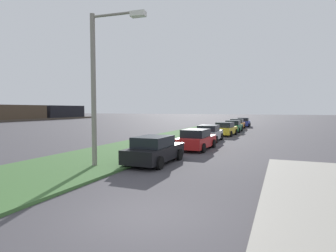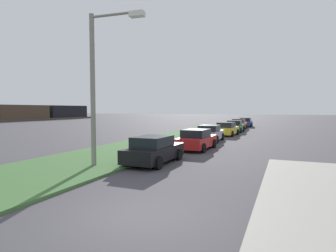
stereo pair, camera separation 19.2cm
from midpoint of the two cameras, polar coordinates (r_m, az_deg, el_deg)
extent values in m
plane|color=#423F44|center=(7.94, -6.85, -18.09)|extent=(300.00, 300.00, 0.00)
cube|color=#3D6633|center=(19.48, -9.23, -5.02)|extent=(60.00, 6.00, 0.12)
cube|color=black|center=(15.28, -3.04, -5.38)|extent=(4.33, 1.88, 0.70)
cube|color=black|center=(15.02, -3.38, -3.13)|extent=(2.23, 1.64, 0.55)
cylinder|color=black|center=(16.91, -3.77, -5.38)|extent=(0.64, 0.23, 0.64)
cylinder|color=black|center=(16.19, 1.96, -5.77)|extent=(0.64, 0.23, 0.64)
cylinder|color=black|center=(14.58, -8.59, -6.83)|extent=(0.64, 0.23, 0.64)
cylinder|color=black|center=(13.74, -2.13, -7.43)|extent=(0.64, 0.23, 0.64)
cube|color=red|center=(20.49, 5.51, -3.14)|extent=(4.35, 1.92, 0.70)
cube|color=black|center=(20.24, 5.34, -1.44)|extent=(2.24, 1.66, 0.55)
cylinder|color=black|center=(22.08, 4.37, -3.31)|extent=(0.65, 0.24, 0.64)
cylinder|color=black|center=(21.56, 8.90, -3.50)|extent=(0.65, 0.24, 0.64)
cylinder|color=black|center=(19.57, 1.76, -4.17)|extent=(0.65, 0.24, 0.64)
cylinder|color=black|center=(18.98, 6.83, -4.43)|extent=(0.65, 0.24, 0.64)
cube|color=#B2B5BA|center=(25.86, 8.06, -1.79)|extent=(4.34, 1.90, 0.70)
cube|color=black|center=(25.62, 7.98, -0.43)|extent=(2.24, 1.65, 0.55)
cylinder|color=black|center=(27.40, 6.83, -2.01)|extent=(0.65, 0.24, 0.64)
cylinder|color=black|center=(27.03, 10.54, -2.12)|extent=(0.65, 0.24, 0.64)
cylinder|color=black|center=(24.79, 5.34, -2.57)|extent=(0.65, 0.24, 0.64)
cylinder|color=black|center=(24.39, 9.43, -2.71)|extent=(0.65, 0.24, 0.64)
cube|color=gold|center=(31.76, 11.31, -0.85)|extent=(4.38, 2.01, 0.70)
cube|color=black|center=(31.53, 11.24, 0.26)|extent=(2.27, 1.70, 0.55)
cylinder|color=black|center=(33.30, 10.34, -1.08)|extent=(0.65, 0.25, 0.64)
cylinder|color=black|center=(32.90, 13.38, -1.17)|extent=(0.65, 0.25, 0.64)
cylinder|color=black|center=(30.70, 9.09, -1.44)|extent=(0.65, 0.25, 0.64)
cylinder|color=black|center=(30.27, 12.37, -1.55)|extent=(0.65, 0.25, 0.64)
cube|color=#1E6B38|center=(36.97, 12.88, -0.27)|extent=(4.31, 1.83, 0.70)
cube|color=black|center=(36.74, 12.85, 0.68)|extent=(2.21, 1.62, 0.55)
cylinder|color=black|center=(38.46, 11.86, -0.49)|extent=(0.64, 0.22, 0.64)
cylinder|color=black|center=(38.20, 14.52, -0.56)|extent=(0.64, 0.22, 0.64)
cylinder|color=black|center=(35.81, 11.13, -0.77)|extent=(0.64, 0.22, 0.64)
cylinder|color=black|center=(35.53, 13.98, -0.84)|extent=(0.64, 0.22, 0.64)
cube|color=orange|center=(42.65, 13.63, 0.20)|extent=(4.31, 1.83, 0.70)
cube|color=black|center=(42.43, 13.60, 1.03)|extent=(2.21, 1.62, 0.55)
cylinder|color=black|center=(44.13, 12.71, -0.01)|extent=(0.64, 0.22, 0.64)
cylinder|color=black|center=(43.89, 15.03, -0.06)|extent=(0.64, 0.22, 0.64)
cylinder|color=black|center=(41.47, 12.13, -0.22)|extent=(0.64, 0.22, 0.64)
cylinder|color=black|center=(41.22, 14.60, -0.27)|extent=(0.64, 0.22, 0.64)
cube|color=#23389E|center=(48.41, 14.87, 0.56)|extent=(4.34, 1.90, 0.70)
cube|color=black|center=(48.19, 14.86, 1.29)|extent=(2.24, 1.65, 0.55)
cylinder|color=black|center=(49.87, 13.99, 0.36)|extent=(0.64, 0.23, 0.64)
cylinder|color=black|center=(49.69, 16.06, 0.32)|extent=(0.64, 0.23, 0.64)
cylinder|color=black|center=(47.19, 13.61, 0.20)|extent=(0.64, 0.23, 0.64)
cylinder|color=black|center=(47.00, 15.79, 0.15)|extent=(0.64, 0.23, 0.64)
cube|color=#473828|center=(77.29, -27.76, 2.52)|extent=(14.00, 3.00, 3.40)
cube|color=black|center=(87.88, -20.17, 2.77)|extent=(14.00, 3.00, 3.40)
cylinder|color=gray|center=(14.44, -15.14, 6.65)|extent=(0.24, 0.24, 7.50)
cylinder|color=gray|center=(14.49, -11.10, 21.21)|extent=(0.30, 2.40, 0.12)
cube|color=silver|center=(13.96, -6.45, 21.53)|extent=(0.41, 0.73, 0.24)
camera|label=1|loc=(0.10, -90.30, -0.02)|focal=30.24mm
camera|label=2|loc=(0.10, 89.70, 0.02)|focal=30.24mm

